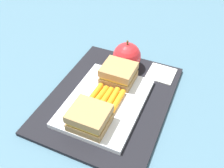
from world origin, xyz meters
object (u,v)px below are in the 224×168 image
at_px(sandwich_half_left, 90,118).
at_px(food_tray, 106,102).
at_px(paper_napkin, 161,74).
at_px(carrot_sticks_bundle, 106,98).
at_px(sandwich_half_right, 119,73).
at_px(apple, 127,56).

bearing_deg(sandwich_half_left, food_tray, 0.00).
xyz_separation_m(food_tray, paper_napkin, (0.16, -0.09, -0.00)).
bearing_deg(food_tray, carrot_sticks_bundle, -78.67).
relative_size(carrot_sticks_bundle, paper_napkin, 1.12).
relative_size(sandwich_half_left, carrot_sticks_bundle, 1.02).
distance_m(carrot_sticks_bundle, paper_napkin, 0.18).
distance_m(sandwich_half_right, apple, 0.07).
height_order(carrot_sticks_bundle, apple, apple).
height_order(food_tray, carrot_sticks_bundle, carrot_sticks_bundle).
bearing_deg(paper_napkin, food_tray, 150.35).
bearing_deg(paper_napkin, apple, 97.10).
distance_m(sandwich_half_left, apple, 0.23).
height_order(sandwich_half_right, paper_napkin, sandwich_half_right).
height_order(sandwich_half_left, paper_napkin, sandwich_half_left).
distance_m(food_tray, sandwich_half_left, 0.08).
bearing_deg(sandwich_half_left, apple, 1.37).
relative_size(sandwich_half_left, sandwich_half_right, 1.00).
bearing_deg(food_tray, apple, 2.09).
height_order(food_tray, sandwich_half_left, sandwich_half_left).
bearing_deg(paper_napkin, carrot_sticks_bundle, 150.41).
distance_m(sandwich_half_right, paper_napkin, 0.13).
bearing_deg(food_tray, sandwich_half_right, 0.00).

